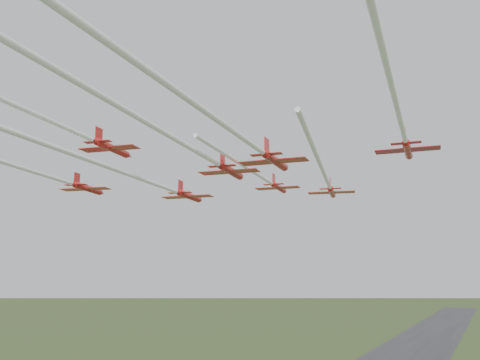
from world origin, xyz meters
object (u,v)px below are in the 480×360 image
at_px(jet_row2_right, 326,179).
at_px(jet_row3_mid, 195,150).
at_px(jet_row2_left, 153,183).
at_px(jet_row4_left, 61,125).
at_px(jet_row3_left, 53,178).
at_px(jet_row4_right, 241,136).
at_px(jet_row3_right, 400,117).
at_px(jet_lead, 264,179).

height_order(jet_row2_right, jet_row3_mid, jet_row3_mid).
relative_size(jet_row2_right, jet_row3_mid, 0.86).
relative_size(jet_row2_left, jet_row4_left, 1.15).
distance_m(jet_row2_left, jet_row3_left, 15.50).
relative_size(jet_row3_mid, jet_row4_right, 1.12).
height_order(jet_row2_right, jet_row3_right, jet_row3_right).
xyz_separation_m(jet_row3_left, jet_row4_right, (36.19, -9.34, 0.13)).
relative_size(jet_lead, jet_row3_left, 1.07).
xyz_separation_m(jet_row3_mid, jet_row3_right, (27.33, 0.19, 1.14)).
bearing_deg(jet_row2_right, jet_row3_right, -64.21).
height_order(jet_lead, jet_row4_left, jet_row4_left).
xyz_separation_m(jet_row2_right, jet_row4_right, (-1.43, -28.90, -0.09)).
relative_size(jet_row2_left, jet_row2_right, 1.13).
height_order(jet_row3_left, jet_row3_mid, jet_row3_mid).
height_order(jet_row2_left, jet_row3_right, jet_row3_right).
bearing_deg(jet_row3_right, jet_row3_mid, 175.64).
xyz_separation_m(jet_row3_right, jet_row4_left, (-39.33, -13.00, 0.46)).
height_order(jet_row2_left, jet_row3_left, jet_row2_left).
height_order(jet_row3_left, jet_row4_left, jet_row4_left).
distance_m(jet_row3_mid, jet_row4_left, 17.63).
bearing_deg(jet_row2_left, jet_lead, 55.10).
bearing_deg(jet_row3_mid, jet_row3_left, 175.15).
xyz_separation_m(jet_lead, jet_row4_right, (14.15, -41.22, -3.44)).
relative_size(jet_row3_right, jet_row4_right, 1.15).
height_order(jet_row3_mid, jet_row4_left, jet_row4_left).
relative_size(jet_row4_left, jet_row4_right, 0.95).
bearing_deg(jet_lead, jet_row4_right, -77.26).
bearing_deg(jet_row2_right, jet_row2_left, -173.92).
height_order(jet_lead, jet_row3_mid, jet_lead).
xyz_separation_m(jet_row2_right, jet_row3_mid, (-13.18, -18.61, 1.83)).
bearing_deg(jet_row3_right, jet_row2_right, 122.78).
xyz_separation_m(jet_row2_right, jet_row4_left, (-25.18, -31.43, 3.43)).
relative_size(jet_row2_left, jet_row3_left, 1.31).
height_order(jet_row2_left, jet_row2_right, jet_row2_left).
height_order(jet_lead, jet_row3_right, jet_lead).
distance_m(jet_lead, jet_row3_mid, 31.06).
height_order(jet_lead, jet_row2_right, jet_lead).
bearing_deg(jet_row4_right, jet_row3_left, 160.92).
bearing_deg(jet_row3_left, jet_row2_right, 16.50).
bearing_deg(jet_row2_right, jet_lead, 129.94).
bearing_deg(jet_lead, jet_row2_left, -124.19).
distance_m(jet_row2_right, jet_row4_right, 28.94).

